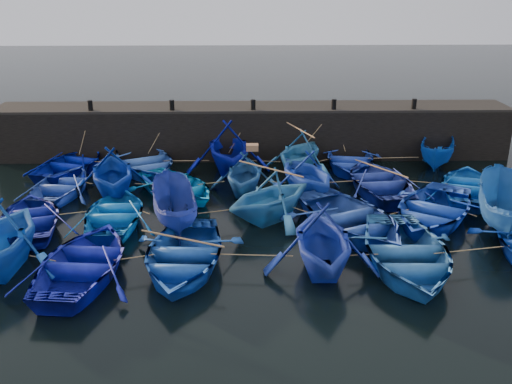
{
  "coord_description": "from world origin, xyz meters",
  "views": [
    {
      "loc": [
        -0.47,
        -18.18,
        8.89
      ],
      "look_at": [
        0.0,
        3.2,
        0.7
      ],
      "focal_mm": 40.0,
      "sensor_mm": 36.0,
      "label": 1
    }
  ],
  "objects_px": {
    "boat_8": "(177,186)",
    "wooden_crate": "(252,147)",
    "boat_0": "(73,163)",
    "boat_13": "(31,217)"
  },
  "relations": [
    {
      "from": "boat_13",
      "to": "wooden_crate",
      "type": "bearing_deg",
      "value": -175.56
    },
    {
      "from": "boat_0",
      "to": "boat_13",
      "type": "xyz_separation_m",
      "value": [
        0.24,
        -6.39,
        -0.03
      ]
    },
    {
      "from": "boat_8",
      "to": "wooden_crate",
      "type": "height_order",
      "value": "wooden_crate"
    },
    {
      "from": "boat_0",
      "to": "wooden_crate",
      "type": "xyz_separation_m",
      "value": [
        8.51,
        -2.89,
        1.58
      ]
    },
    {
      "from": "boat_0",
      "to": "boat_8",
      "type": "xyz_separation_m",
      "value": [
        5.29,
        -3.24,
        -0.01
      ]
    },
    {
      "from": "boat_0",
      "to": "boat_13",
      "type": "distance_m",
      "value": 6.4
    },
    {
      "from": "boat_13",
      "to": "boat_8",
      "type": "bearing_deg",
      "value": -166.57
    },
    {
      "from": "boat_8",
      "to": "boat_13",
      "type": "xyz_separation_m",
      "value": [
        -5.04,
        -3.15,
        -0.02
      ]
    },
    {
      "from": "boat_0",
      "to": "boat_13",
      "type": "bearing_deg",
      "value": 110.37
    },
    {
      "from": "wooden_crate",
      "to": "boat_0",
      "type": "bearing_deg",
      "value": 161.26
    }
  ]
}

